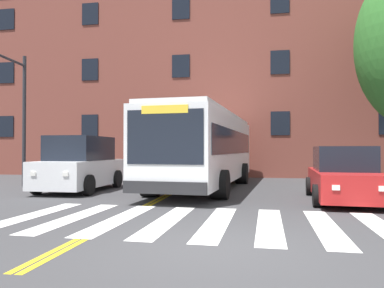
# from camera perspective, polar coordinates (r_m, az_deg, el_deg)

# --- Properties ---
(ground_plane) EXTENTS (120.00, 120.00, 0.00)m
(ground_plane) POSITION_cam_1_polar(r_m,az_deg,el_deg) (6.57, 3.45, -15.55)
(ground_plane) COLOR #38383A
(crosswalk) EXTENTS (10.07, 4.37, 0.01)m
(crosswalk) POSITION_cam_1_polar(r_m,az_deg,el_deg) (8.73, 3.85, -11.84)
(crosswalk) COLOR white
(crosswalk) RESTS_ON ground
(lane_line_yellow_inner) EXTENTS (0.12, 36.00, 0.01)m
(lane_line_yellow_inner) POSITION_cam_1_polar(r_m,az_deg,el_deg) (22.82, 1.45, -5.04)
(lane_line_yellow_inner) COLOR gold
(lane_line_yellow_inner) RESTS_ON ground
(lane_line_yellow_outer) EXTENTS (0.12, 36.00, 0.01)m
(lane_line_yellow_outer) POSITION_cam_1_polar(r_m,az_deg,el_deg) (22.80, 1.84, -5.04)
(lane_line_yellow_outer) COLOR gold
(lane_line_yellow_outer) RESTS_ON ground
(city_bus) EXTENTS (3.60, 11.45, 3.21)m
(city_bus) POSITION_cam_1_polar(r_m,az_deg,el_deg) (16.21, 2.14, -0.55)
(city_bus) COLOR white
(city_bus) RESTS_ON ground
(car_white_near_lane) EXTENTS (2.30, 4.68, 2.20)m
(car_white_near_lane) POSITION_cam_1_polar(r_m,az_deg,el_deg) (15.86, -16.64, -3.08)
(car_white_near_lane) COLOR white
(car_white_near_lane) RESTS_ON ground
(car_red_far_lane) EXTENTS (2.37, 4.82, 1.77)m
(car_red_far_lane) POSITION_cam_1_polar(r_m,az_deg,el_deg) (13.05, 22.13, -4.60)
(car_red_far_lane) COLOR #AD1E1E
(car_red_far_lane) RESTS_ON ground
(car_navy_behind_bus) EXTENTS (2.17, 4.89, 1.79)m
(car_navy_behind_bus) POSITION_cam_1_polar(r_m,az_deg,el_deg) (26.89, 5.55, -2.67)
(car_navy_behind_bus) COLOR navy
(car_navy_behind_bus) RESTS_ON ground
(traffic_light_far_corner) EXTENTS (0.53, 3.27, 5.91)m
(traffic_light_far_corner) POSITION_cam_1_polar(r_m,az_deg,el_deg) (17.63, -26.17, 6.68)
(traffic_light_far_corner) COLOR #28282D
(traffic_light_far_corner) RESTS_ON ground
(building_facade) EXTENTS (29.78, 7.01, 12.85)m
(building_facade) POSITION_cam_1_polar(r_m,az_deg,el_deg) (26.74, -0.23, 9.41)
(building_facade) COLOR brown
(building_facade) RESTS_ON ground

